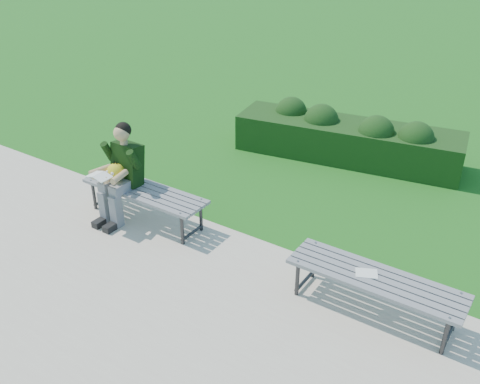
% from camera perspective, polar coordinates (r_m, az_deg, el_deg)
% --- Properties ---
extents(ground, '(80.00, 80.00, 0.00)m').
position_cam_1_polar(ground, '(6.98, -0.35, -4.32)').
color(ground, '#166A17').
rests_on(ground, ground).
extents(walkway, '(30.00, 3.50, 0.02)m').
position_cam_1_polar(walkway, '(5.89, -10.12, -11.90)').
color(walkway, '#AEA890').
rests_on(walkway, ground).
extents(hedge, '(3.76, 1.50, 0.86)m').
position_cam_1_polar(hedge, '(9.02, 11.40, 5.76)').
color(hedge, '#0E3B13').
rests_on(hedge, ground).
extents(bench_left, '(1.80, 0.50, 0.46)m').
position_cam_1_polar(bench_left, '(7.13, -10.15, -0.13)').
color(bench_left, gray).
rests_on(bench_left, walkway).
extents(bench_right, '(1.80, 0.50, 0.46)m').
position_cam_1_polar(bench_right, '(5.65, 14.23, -9.20)').
color(bench_right, gray).
rests_on(bench_right, walkway).
extents(seated_boy, '(0.56, 0.76, 1.31)m').
position_cam_1_polar(seated_boy, '(7.14, -12.63, 2.32)').
color(seated_boy, slate).
rests_on(seated_boy, walkway).
extents(paper_sheet, '(0.27, 0.24, 0.01)m').
position_cam_1_polar(paper_sheet, '(5.64, 13.35, -8.42)').
color(paper_sheet, white).
rests_on(paper_sheet, bench_right).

